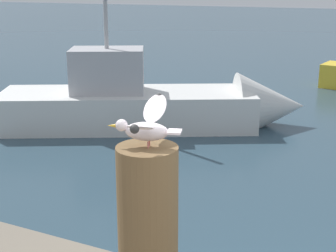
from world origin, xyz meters
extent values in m
cylinder|color=brown|center=(-1.07, -0.26, 1.59)|extent=(0.33, 0.33, 0.85)
cylinder|color=#C66660|center=(-1.07, -0.24, 2.03)|extent=(0.01, 0.01, 0.04)
cylinder|color=#C66660|center=(-1.06, -0.27, 2.03)|extent=(0.01, 0.01, 0.04)
ellipsoid|color=silver|center=(-1.07, -0.26, 2.10)|extent=(0.25, 0.15, 0.10)
sphere|color=silver|center=(-1.20, -0.30, 2.13)|extent=(0.06, 0.06, 0.06)
cone|color=gold|center=(-1.25, -0.31, 2.13)|extent=(0.05, 0.03, 0.02)
cube|color=silver|center=(-0.93, -0.21, 2.11)|extent=(0.09, 0.10, 0.01)
ellipsoid|color=silver|center=(-1.12, -0.07, 2.18)|extent=(0.20, 0.31, 0.11)
sphere|color=#282828|center=(-1.16, 0.06, 2.21)|extent=(0.04, 0.04, 0.04)
ellipsoid|color=silver|center=(-1.01, -0.44, 2.18)|extent=(0.20, 0.31, 0.11)
sphere|color=#282828|center=(-0.96, -0.57, 2.21)|extent=(0.04, 0.04, 0.04)
cube|color=silver|center=(-4.99, 6.08, 0.37)|extent=(5.24, 3.78, 0.73)
cone|color=silver|center=(-2.39, 7.47, 0.40)|extent=(1.89, 1.89, 1.40)
cube|color=#B2B2B7|center=(-5.32, 5.90, 1.17)|extent=(1.72, 1.52, 0.87)
cylinder|color=#A5A5A8|center=(-5.32, 5.90, 2.53)|extent=(0.08, 0.08, 1.84)
camera|label=1|loc=(0.11, -2.42, 2.84)|focal=53.20mm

